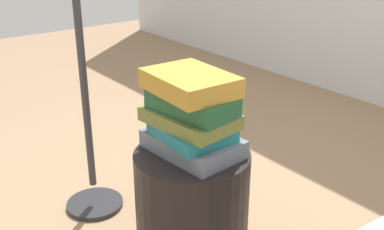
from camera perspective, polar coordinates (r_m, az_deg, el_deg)
The scene contains 6 objects.
side_table at distance 1.61m, azimuth 0.00°, elevation -11.99°, with size 0.38×0.38×0.46m, color black.
book_slate at distance 1.49m, azimuth 0.08°, elevation -3.49°, with size 0.30×0.20×0.06m, color slate.
book_teal at distance 1.46m, azimuth 0.10°, elevation -1.99°, with size 0.23×0.19×0.04m, color #1E727F.
book_olive at distance 1.45m, azimuth -0.40°, elevation -0.40°, with size 0.28×0.19×0.04m, color olive.
book_forest at distance 1.42m, azimuth 0.05°, elevation 1.55°, with size 0.27×0.15×0.06m, color #1E512D.
book_ochre at distance 1.41m, azimuth -0.35°, elevation 3.93°, with size 0.27×0.20×0.06m, color #B7842D.
Camera 1 is at (1.05, -0.81, 1.14)m, focal length 43.97 mm.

